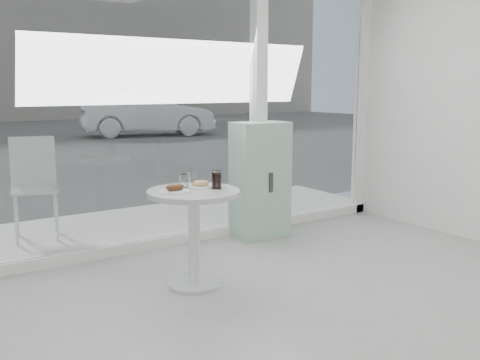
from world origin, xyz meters
TOP-DOWN VIEW (x-y plane):
  - storefront at (0.07, 3.00)m, footprint 5.00×0.14m
  - main_table at (-0.50, 1.90)m, footprint 0.72×0.72m
  - patio_deck at (0.00, 3.80)m, footprint 5.60×1.60m
  - mint_cabinet at (0.77, 2.78)m, footprint 0.58×0.41m
  - patio_chair at (-1.24, 3.87)m, footprint 0.52×0.52m
  - car_silver at (4.59, 14.22)m, footprint 4.39×2.46m
  - plate_fritter at (-0.65, 1.91)m, footprint 0.24×0.24m
  - plate_donut at (-0.39, 1.97)m, footprint 0.21×0.21m
  - water_tumbler_a at (-0.51, 2.05)m, footprint 0.07×0.07m
  - water_tumbler_b at (-0.42, 2.07)m, footprint 0.07×0.07m
  - cola_glass at (-0.32, 1.85)m, footprint 0.07×0.07m

SIDE VIEW (x-z plane):
  - patio_deck at x=0.00m, z-range 0.00..0.05m
  - main_table at x=-0.50m, z-range 0.17..0.94m
  - mint_cabinet at x=0.77m, z-range 0.00..1.20m
  - patio_chair at x=-1.24m, z-range 0.12..1.13m
  - car_silver at x=4.59m, z-range 0.00..1.37m
  - plate_donut at x=-0.39m, z-range 0.76..0.82m
  - plate_fritter at x=-0.65m, z-range 0.76..0.83m
  - water_tumbler_a at x=-0.51m, z-range 0.76..0.87m
  - water_tumbler_b at x=-0.42m, z-range 0.76..0.88m
  - cola_glass at x=-0.32m, z-range 0.77..0.91m
  - storefront at x=0.07m, z-range 0.21..3.21m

